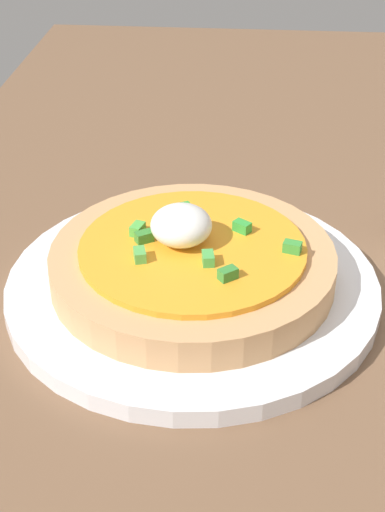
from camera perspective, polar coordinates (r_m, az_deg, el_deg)
The scene contains 3 objects.
dining_table at distance 62.07cm, azimuth 8.57°, elevation -1.49°, with size 129.33×73.53×3.35cm, color brown.
plate at distance 56.08cm, azimuth -0.00°, elevation -2.31°, with size 27.96×27.96×1.39cm, color white.
pizza at distance 54.83cm, azimuth -0.04°, elevation -0.39°, with size 21.14×21.14×5.81cm.
Camera 1 is at (51.11, -4.94, 36.56)cm, focal length 51.94 mm.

